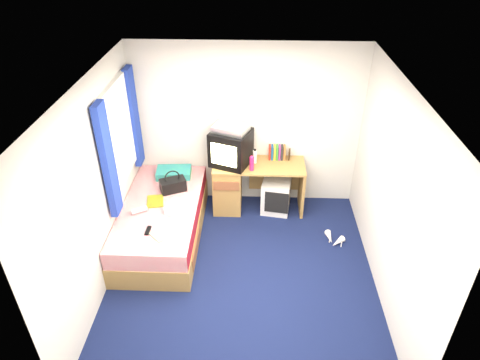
{
  "coord_description": "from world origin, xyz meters",
  "views": [
    {
      "loc": [
        0.12,
        -3.79,
        3.82
      ],
      "look_at": [
        -0.06,
        0.7,
        0.94
      ],
      "focal_mm": 32.0,
      "sensor_mm": 36.0,
      "label": 1
    }
  ],
  "objects_px": {
    "handbag": "(173,185)",
    "towel": "(180,209)",
    "desk": "(240,184)",
    "aerosol_can": "(255,157)",
    "storage_cube": "(276,196)",
    "water_bottle": "(139,210)",
    "remote_control": "(148,230)",
    "magazine": "(155,201)",
    "white_heels": "(334,240)",
    "pillow": "(174,173)",
    "vcr": "(231,128)",
    "colour_swatch_fan": "(156,237)",
    "pink_water_bottle": "(252,164)",
    "bed": "(162,221)",
    "crt_tv": "(231,148)",
    "picture_frame": "(289,154)"
  },
  "relations": [
    {
      "from": "crt_tv",
      "to": "aerosol_can",
      "type": "xyz_separation_m",
      "value": [
        0.33,
        0.03,
        -0.15
      ]
    },
    {
      "from": "pillow",
      "to": "white_heels",
      "type": "xyz_separation_m",
      "value": [
        2.24,
        -0.74,
        -0.55
      ]
    },
    {
      "from": "towel",
      "to": "remote_control",
      "type": "height_order",
      "value": "towel"
    },
    {
      "from": "bed",
      "to": "colour_swatch_fan",
      "type": "xyz_separation_m",
      "value": [
        0.08,
        -0.67,
        0.28
      ]
    },
    {
      "from": "remote_control",
      "to": "vcr",
      "type": "bearing_deg",
      "value": 56.36
    },
    {
      "from": "bed",
      "to": "storage_cube",
      "type": "distance_m",
      "value": 1.69
    },
    {
      "from": "bed",
      "to": "picture_frame",
      "type": "distance_m",
      "value": 2.02
    },
    {
      "from": "bed",
      "to": "pink_water_bottle",
      "type": "distance_m",
      "value": 1.43
    },
    {
      "from": "colour_swatch_fan",
      "to": "white_heels",
      "type": "distance_m",
      "value": 2.37
    },
    {
      "from": "towel",
      "to": "colour_swatch_fan",
      "type": "height_order",
      "value": "towel"
    },
    {
      "from": "pillow",
      "to": "storage_cube",
      "type": "relative_size",
      "value": 0.98
    },
    {
      "from": "bed",
      "to": "storage_cube",
      "type": "relative_size",
      "value": 4.04
    },
    {
      "from": "storage_cube",
      "to": "water_bottle",
      "type": "height_order",
      "value": "water_bottle"
    },
    {
      "from": "desk",
      "to": "aerosol_can",
      "type": "bearing_deg",
      "value": 6.76
    },
    {
      "from": "desk",
      "to": "water_bottle",
      "type": "distance_m",
      "value": 1.55
    },
    {
      "from": "pillow",
      "to": "vcr",
      "type": "xyz_separation_m",
      "value": [
        0.83,
        0.04,
        0.7
      ]
    },
    {
      "from": "magazine",
      "to": "remote_control",
      "type": "bearing_deg",
      "value": -86.08
    },
    {
      "from": "storage_cube",
      "to": "vcr",
      "type": "xyz_separation_m",
      "value": [
        -0.66,
        0.06,
        1.05
      ]
    },
    {
      "from": "water_bottle",
      "to": "remote_control",
      "type": "xyz_separation_m",
      "value": [
        0.19,
        -0.37,
        -0.03
      ]
    },
    {
      "from": "magazine",
      "to": "white_heels",
      "type": "relative_size",
      "value": 0.87
    },
    {
      "from": "pink_water_bottle",
      "to": "handbag",
      "type": "distance_m",
      "value": 1.11
    },
    {
      "from": "pillow",
      "to": "handbag",
      "type": "xyz_separation_m",
      "value": [
        0.05,
        -0.38,
        0.04
      ]
    },
    {
      "from": "magazine",
      "to": "white_heels",
      "type": "height_order",
      "value": "magazine"
    },
    {
      "from": "pillow",
      "to": "storage_cube",
      "type": "height_order",
      "value": "pillow"
    },
    {
      "from": "colour_swatch_fan",
      "to": "picture_frame",
      "type": "bearing_deg",
      "value": 43.7
    },
    {
      "from": "vcr",
      "to": "colour_swatch_fan",
      "type": "xyz_separation_m",
      "value": [
        -0.81,
        -1.41,
        -0.75
      ]
    },
    {
      "from": "towel",
      "to": "magazine",
      "type": "bearing_deg",
      "value": 150.14
    },
    {
      "from": "handbag",
      "to": "remote_control",
      "type": "relative_size",
      "value": 2.43
    },
    {
      "from": "crt_tv",
      "to": "white_heels",
      "type": "bearing_deg",
      "value": -7.67
    },
    {
      "from": "towel",
      "to": "magazine",
      "type": "xyz_separation_m",
      "value": [
        -0.37,
        0.21,
        -0.04
      ]
    },
    {
      "from": "desk",
      "to": "aerosol_can",
      "type": "height_order",
      "value": "aerosol_can"
    },
    {
      "from": "storage_cube",
      "to": "remote_control",
      "type": "bearing_deg",
      "value": -133.16
    },
    {
      "from": "colour_swatch_fan",
      "to": "white_heels",
      "type": "bearing_deg",
      "value": 15.81
    },
    {
      "from": "aerosol_can",
      "to": "magazine",
      "type": "distance_m",
      "value": 1.51
    },
    {
      "from": "remote_control",
      "to": "desk",
      "type": "bearing_deg",
      "value": 52.89
    },
    {
      "from": "bed",
      "to": "remote_control",
      "type": "bearing_deg",
      "value": -93.89
    },
    {
      "from": "white_heels",
      "to": "pink_water_bottle",
      "type": "bearing_deg",
      "value": 152.03
    },
    {
      "from": "desk",
      "to": "colour_swatch_fan",
      "type": "distance_m",
      "value": 1.69
    },
    {
      "from": "storage_cube",
      "to": "picture_frame",
      "type": "distance_m",
      "value": 0.64
    },
    {
      "from": "desk",
      "to": "handbag",
      "type": "height_order",
      "value": "handbag"
    },
    {
      "from": "vcr",
      "to": "towel",
      "type": "distance_m",
      "value": 1.29
    },
    {
      "from": "vcr",
      "to": "pillow",
      "type": "bearing_deg",
      "value": -156.26
    },
    {
      "from": "towel",
      "to": "pink_water_bottle",
      "type": "bearing_deg",
      "value": 39.08
    },
    {
      "from": "desk",
      "to": "white_heels",
      "type": "distance_m",
      "value": 1.55
    },
    {
      "from": "handbag",
      "to": "towel",
      "type": "relative_size",
      "value": 1.24
    },
    {
      "from": "water_bottle",
      "to": "towel",
      "type": "bearing_deg",
      "value": 2.97
    },
    {
      "from": "pillow",
      "to": "water_bottle",
      "type": "xyz_separation_m",
      "value": [
        -0.29,
        -0.89,
        -0.02
      ]
    },
    {
      "from": "colour_swatch_fan",
      "to": "white_heels",
      "type": "xyz_separation_m",
      "value": [
        2.23,
        0.63,
        -0.51
      ]
    },
    {
      "from": "handbag",
      "to": "remote_control",
      "type": "height_order",
      "value": "handbag"
    },
    {
      "from": "pillow",
      "to": "vcr",
      "type": "relative_size",
      "value": 1.07
    }
  ]
}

